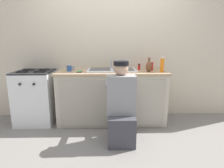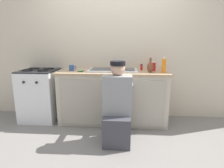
{
  "view_description": "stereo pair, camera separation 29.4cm",
  "coord_description": "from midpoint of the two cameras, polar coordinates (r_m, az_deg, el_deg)",
  "views": [
    {
      "loc": [
        -0.07,
        -2.77,
        1.34
      ],
      "look_at": [
        0.0,
        0.1,
        0.7
      ],
      "focal_mm": 30.0,
      "sensor_mm": 36.0,
      "label": 1
    },
    {
      "loc": [
        0.23,
        -2.76,
        1.34
      ],
      "look_at": [
        0.0,
        0.1,
        0.7
      ],
      "focal_mm": 30.0,
      "sensor_mm": 36.0,
      "label": 2
    }
  ],
  "objects": [
    {
      "name": "counter_cabinet",
      "position": [
        3.19,
        2.91,
        -4.24
      ],
      "size": [
        1.77,
        0.62,
        0.84
      ],
      "color": "beige",
      "rests_on": "ground_plane"
    },
    {
      "name": "ground_plane",
      "position": [
        3.07,
        2.66,
        -13.33
      ],
      "size": [
        12.0,
        12.0,
        0.0
      ],
      "primitive_type": "plane",
      "color": "gray"
    },
    {
      "name": "vase_decorative",
      "position": [
        3.04,
        14.33,
        5.11
      ],
      "size": [
        0.1,
        0.1,
        0.23
      ],
      "color": "brown",
      "rests_on": "countertop"
    },
    {
      "name": "soap_bottle_orange",
      "position": [
        3.05,
        18.22,
        5.32
      ],
      "size": [
        0.06,
        0.06,
        0.25
      ],
      "color": "orange",
      "rests_on": "countertop"
    },
    {
      "name": "stove_range",
      "position": [
        3.47,
        -18.74,
        -3.11
      ],
      "size": [
        0.6,
        0.62,
        0.9
      ],
      "color": "white",
      "rests_on": "ground_plane"
    },
    {
      "name": "coffee_mug",
      "position": [
        3.19,
        -9.65,
        4.87
      ],
      "size": [
        0.13,
        0.08,
        0.09
      ],
      "color": "#335699",
      "rests_on": "countertop"
    },
    {
      "name": "countertop",
      "position": [
        3.11,
        3.0,
        3.59
      ],
      "size": [
        1.81,
        0.62,
        0.04
      ],
      "primitive_type": "cube",
      "color": "tan",
      "rests_on": "counter_cabinet"
    },
    {
      "name": "plumber_person",
      "position": [
        2.53,
        4.97,
        -7.86
      ],
      "size": [
        0.42,
        0.61,
        1.1
      ],
      "color": "#3F3F47",
      "rests_on": "ground_plane"
    },
    {
      "name": "cell_phone",
      "position": [
        3.07,
        -6.81,
        3.89
      ],
      "size": [
        0.07,
        0.14,
        0.01
      ],
      "color": "black",
      "rests_on": "countertop"
    },
    {
      "name": "spice_bottle_red",
      "position": [
        3.26,
        11.54,
        5.01
      ],
      "size": [
        0.04,
        0.04,
        0.1
      ],
      "color": "red",
      "rests_on": "countertop"
    },
    {
      "name": "soda_cup_red",
      "position": [
        3.23,
        15.02,
        5.22
      ],
      "size": [
        0.08,
        0.08,
        0.15
      ],
      "color": "red",
      "rests_on": "countertop"
    },
    {
      "name": "sink_double_basin",
      "position": [
        3.1,
        3.01,
        4.29
      ],
      "size": [
        0.8,
        0.44,
        0.19
      ],
      "color": "silver",
      "rests_on": "countertop"
    },
    {
      "name": "back_wall",
      "position": [
        3.42,
        3.24,
        10.99
      ],
      "size": [
        6.0,
        0.1,
        2.5
      ],
      "primitive_type": "cube",
      "color": "beige",
      "rests_on": "ground_plane"
    }
  ]
}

